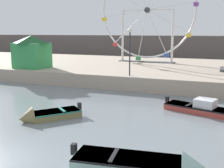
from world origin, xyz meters
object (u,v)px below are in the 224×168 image
(motorboat_faded_red, at_px, (212,110))
(carnival_booth_green_kiosk, at_px, (32,51))
(motorboat_olive_wood, at_px, (45,115))
(motorboat_seafoam, at_px, (153,166))
(promenade_lamp_near, at_px, (130,46))
(ferris_wheel_white_frame, at_px, (147,12))

(motorboat_faded_red, xyz_separation_m, carnival_booth_green_kiosk, (-19.09, 6.97, 2.83))
(motorboat_olive_wood, relative_size, motorboat_seafoam, 0.66)
(motorboat_faded_red, bearing_deg, motorboat_olive_wood, -137.02)
(motorboat_seafoam, xyz_separation_m, carnival_booth_green_kiosk, (-17.32, 15.85, 2.84))
(motorboat_olive_wood, height_order, promenade_lamp_near, promenade_lamp_near)
(motorboat_olive_wood, height_order, carnival_booth_green_kiosk, carnival_booth_green_kiosk)
(carnival_booth_green_kiosk, distance_m, promenade_lamp_near, 11.84)
(motorboat_olive_wood, bearing_deg, motorboat_faded_red, 157.21)
(motorboat_seafoam, relative_size, ferris_wheel_white_frame, 0.44)
(ferris_wheel_white_frame, relative_size, carnival_booth_green_kiosk, 3.30)
(carnival_booth_green_kiosk, relative_size, promenade_lamp_near, 0.92)
(motorboat_olive_wood, distance_m, ferris_wheel_white_frame, 23.46)
(carnival_booth_green_kiosk, bearing_deg, promenade_lamp_near, -3.78)
(motorboat_olive_wood, height_order, ferris_wheel_white_frame, ferris_wheel_white_frame)
(ferris_wheel_white_frame, xyz_separation_m, promenade_lamp_near, (1.61, -11.98, -3.68))
(motorboat_seafoam, distance_m, promenade_lamp_near, 15.87)
(motorboat_seafoam, relative_size, carnival_booth_green_kiosk, 1.44)
(motorboat_faded_red, height_order, motorboat_olive_wood, motorboat_faded_red)
(motorboat_seafoam, xyz_separation_m, promenade_lamp_near, (-5.61, 14.36, 3.74))
(promenade_lamp_near, bearing_deg, motorboat_faded_red, -36.64)
(motorboat_faded_red, distance_m, ferris_wheel_white_frame, 20.99)
(ferris_wheel_white_frame, bearing_deg, motorboat_seafoam, -74.68)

